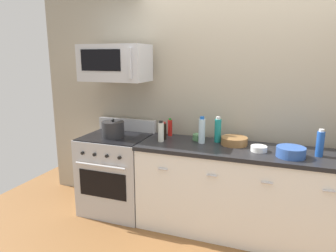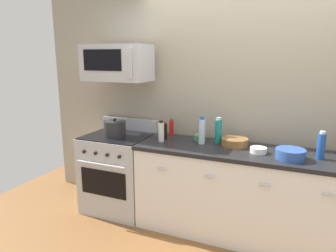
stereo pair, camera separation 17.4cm
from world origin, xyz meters
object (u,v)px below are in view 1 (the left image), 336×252
(bottle_sparkling_teal, at_px, (218,130))
(stockpot, at_px, (113,129))
(bowl_blue_mixing, at_px, (291,152))
(microwave, at_px, (115,63))
(range_oven, at_px, (117,173))
(bowl_wooden_salad, at_px, (234,141))
(bottle_soy_sauce_dark, at_px, (164,131))
(bottle_water_clear, at_px, (202,131))
(bowl_white_ceramic, at_px, (259,148))
(bottle_soda_blue, at_px, (320,143))
(bowl_green_glaze, at_px, (199,137))
(bottle_hot_sauce_red, at_px, (170,128))
(bottle_vinegar_white, at_px, (161,132))

(bottle_sparkling_teal, relative_size, stockpot, 1.09)
(bowl_blue_mixing, bearing_deg, microwave, 175.20)
(range_oven, bearing_deg, bowl_wooden_salad, 4.89)
(bottle_sparkling_teal, distance_m, bottle_soy_sauce_dark, 0.59)
(bottle_water_clear, height_order, bottle_sparkling_teal, bottle_water_clear)
(bottle_water_clear, distance_m, stockpot, 1.01)
(range_oven, relative_size, bowl_white_ceramic, 6.86)
(bottle_soda_blue, xyz_separation_m, bowl_green_glaze, (-1.18, 0.17, -0.09))
(bottle_water_clear, relative_size, bowl_white_ceramic, 1.84)
(range_oven, distance_m, bottle_sparkling_teal, 1.30)
(bottle_hot_sauce_red, bearing_deg, bottle_sparkling_teal, -7.85)
(stockpot, bearing_deg, bowl_green_glaze, 13.05)
(stockpot, bearing_deg, range_oven, 90.00)
(microwave, relative_size, stockpot, 2.95)
(bottle_soda_blue, bearing_deg, range_oven, -179.99)
(bottle_soy_sauce_dark, relative_size, bowl_blue_mixing, 0.75)
(bottle_sparkling_teal, distance_m, bowl_blue_mixing, 0.78)
(bottle_water_clear, relative_size, bowl_wooden_salad, 1.04)
(bottle_soy_sauce_dark, bearing_deg, bowl_green_glaze, 14.78)
(bottle_soda_blue, bearing_deg, microwave, 178.80)
(bottle_sparkling_teal, bearing_deg, bowl_green_glaze, 177.57)
(stockpot, bearing_deg, bowl_blue_mixing, -1.83)
(bottle_hot_sauce_red, distance_m, bowl_white_ceramic, 1.05)
(bottle_soda_blue, xyz_separation_m, bottle_soy_sauce_dark, (-1.55, 0.07, -0.03))
(bottle_soy_sauce_dark, height_order, bowl_blue_mixing, bottle_soy_sauce_dark)
(bowl_green_glaze, bearing_deg, bottle_soda_blue, -7.98)
(bottle_hot_sauce_red, relative_size, bowl_green_glaze, 1.49)
(bowl_green_glaze, height_order, bowl_blue_mixing, bowl_blue_mixing)
(bowl_white_ceramic, xyz_separation_m, stockpot, (-1.60, -0.02, 0.06))
(bottle_soda_blue, distance_m, bottle_soy_sauce_dark, 1.56)
(bottle_vinegar_white, xyz_separation_m, bottle_hot_sauce_red, (0.01, 0.27, -0.01))
(bottle_water_clear, bearing_deg, bottle_vinegar_white, -168.18)
(stockpot, bearing_deg, bottle_soy_sauce_dark, 11.92)
(bottle_sparkling_teal, relative_size, bowl_white_ceramic, 1.77)
(bottle_soda_blue, xyz_separation_m, bowl_white_ceramic, (-0.53, -0.04, -0.09))
(bottle_sparkling_teal, xyz_separation_m, bowl_green_glaze, (-0.21, 0.01, -0.10))
(bowl_wooden_salad, bearing_deg, bowl_blue_mixing, -22.72)
(range_oven, xyz_separation_m, bottle_sparkling_teal, (1.15, 0.16, 0.58))
(bottle_soy_sauce_dark, bearing_deg, bowl_blue_mixing, -7.88)
(bottle_water_clear, distance_m, bowl_green_glaze, 0.16)
(bottle_water_clear, xyz_separation_m, bottle_hot_sauce_red, (-0.42, 0.18, -0.04))
(bottle_sparkling_teal, relative_size, bowl_green_glaze, 2.01)
(bottle_vinegar_white, xyz_separation_m, stockpot, (-0.57, -0.02, -0.02))
(bowl_wooden_salad, relative_size, stockpot, 1.09)
(bottle_sparkling_teal, bearing_deg, bottle_vinegar_white, -162.11)
(bowl_wooden_salad, distance_m, stockpot, 1.35)
(bottle_vinegar_white, bearing_deg, bottle_soy_sauce_dark, 89.76)
(microwave, height_order, stockpot, microwave)
(bottle_soda_blue, bearing_deg, bottle_water_clear, 176.99)
(bowl_wooden_salad, bearing_deg, bowl_white_ceramic, -30.33)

